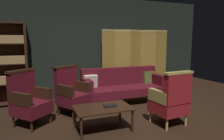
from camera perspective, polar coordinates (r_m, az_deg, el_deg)
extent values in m
plane|color=black|center=(4.04, 4.28, -14.98)|extent=(10.00, 10.00, 0.00)
cube|color=black|center=(6.02, -5.76, 6.28)|extent=(7.20, 0.10, 2.80)
cube|color=olive|center=(5.97, -0.94, 1.98)|extent=(0.45, 0.17, 1.90)
cube|color=tan|center=(5.95, -0.96, 10.83)|extent=(0.45, 0.17, 0.06)
cube|color=olive|center=(6.11, 2.92, 2.11)|extent=(0.43, 0.21, 1.90)
cube|color=tan|center=(6.09, 2.99, 10.75)|extent=(0.44, 0.22, 0.06)
cube|color=olive|center=(6.29, 6.48, 2.23)|extent=(0.44, 0.20, 1.90)
cube|color=tan|center=(6.26, 6.62, 10.63)|extent=(0.44, 0.20, 0.06)
cube|color=olive|center=(6.46, 9.85, 2.32)|extent=(0.41, 0.26, 1.90)
cube|color=tan|center=(6.44, 10.05, 10.49)|extent=(0.42, 0.27, 0.06)
cube|color=olive|center=(6.64, 13.23, 2.37)|extent=(0.45, 0.14, 1.90)
cube|color=tan|center=(6.62, 13.49, 10.32)|extent=(0.46, 0.15, 0.06)
cube|color=black|center=(5.56, -22.38, 1.70)|extent=(0.06, 0.32, 2.05)
cube|color=black|center=(5.73, -26.55, 1.63)|extent=(0.90, 0.02, 2.05)
cube|color=black|center=(5.76, -26.08, -8.11)|extent=(0.86, 0.30, 0.02)
cube|color=black|center=(5.65, -26.38, -3.39)|extent=(0.86, 0.30, 0.02)
cube|color=#9E7A47|center=(5.61, -26.47, -2.38)|extent=(0.78, 0.22, 0.19)
cube|color=black|center=(5.58, -26.69, 1.48)|extent=(0.86, 0.30, 0.02)
cube|color=#9E7A47|center=(5.55, -26.77, 2.52)|extent=(0.78, 0.22, 0.18)
cube|color=black|center=(5.55, -27.00, 6.43)|extent=(0.86, 0.30, 0.02)
cube|color=#9E7A47|center=(5.53, -27.09, 7.53)|extent=(0.78, 0.22, 0.19)
cube|color=black|center=(5.57, -27.32, 11.39)|extent=(0.86, 0.30, 0.02)
cylinder|color=black|center=(4.79, -5.63, -9.85)|extent=(0.07, 0.07, 0.22)
cylinder|color=black|center=(5.59, 13.63, -7.44)|extent=(0.07, 0.07, 0.22)
cylinder|color=black|center=(5.35, -7.40, -7.98)|extent=(0.07, 0.07, 0.22)
cylinder|color=black|center=(6.07, 10.37, -6.11)|extent=(0.07, 0.07, 0.22)
cube|color=#4C0F19|center=(5.33, 3.37, -5.66)|extent=(2.10, 0.76, 0.20)
cube|color=#4C0F19|center=(5.54, 2.06, -1.64)|extent=(2.10, 0.18, 0.46)
cube|color=#4C0F19|center=(4.95, -6.98, -4.01)|extent=(0.16, 0.68, 0.26)
cube|color=#4C0F19|center=(5.75, 12.31, -2.47)|extent=(0.16, 0.68, 0.26)
cube|color=beige|center=(5.18, -5.93, -3.25)|extent=(0.35, 0.19, 0.35)
cube|color=#4C5123|center=(5.83, 10.00, -2.06)|extent=(0.35, 0.18, 0.35)
cylinder|color=black|center=(3.43, -8.41, -15.74)|extent=(0.04, 0.04, 0.39)
cylinder|color=black|center=(3.72, 5.64, -13.78)|extent=(0.04, 0.04, 0.39)
cylinder|color=black|center=(3.93, -10.23, -12.69)|extent=(0.04, 0.04, 0.39)
cylinder|color=black|center=(4.18, 2.21, -11.27)|extent=(0.04, 0.04, 0.39)
cube|color=black|center=(3.72, -2.55, -10.33)|extent=(1.00, 0.64, 0.03)
cylinder|color=tan|center=(4.52, 15.22, -11.22)|extent=(0.04, 0.04, 0.22)
cylinder|color=tan|center=(4.23, 10.53, -12.39)|extent=(0.04, 0.04, 0.22)
cylinder|color=tan|center=(4.21, 19.57, -12.83)|extent=(0.04, 0.04, 0.22)
cylinder|color=tan|center=(3.91, 14.81, -14.30)|extent=(0.04, 0.04, 0.22)
cube|color=maroon|center=(4.14, 15.15, -9.66)|extent=(0.62, 0.62, 0.24)
cube|color=maroon|center=(3.88, 17.67, -4.98)|extent=(0.57, 0.18, 0.54)
cube|color=tan|center=(3.83, 17.85, -0.74)|extent=(0.61, 0.19, 0.04)
cube|color=tan|center=(4.24, 17.67, -6.11)|extent=(0.14, 0.51, 0.22)
cube|color=tan|center=(3.92, 12.67, -7.06)|extent=(0.14, 0.51, 0.22)
cylinder|color=black|center=(3.98, -21.19, -14.20)|extent=(0.04, 0.04, 0.22)
cylinder|color=black|center=(4.27, -16.51, -12.41)|extent=(0.04, 0.04, 0.22)
cylinder|color=black|center=(4.31, -25.40, -12.68)|extent=(0.04, 0.04, 0.22)
cylinder|color=black|center=(4.58, -20.79, -11.18)|extent=(0.04, 0.04, 0.22)
cube|color=#4C0F19|center=(4.21, -21.13, -9.64)|extent=(0.79, 0.79, 0.24)
cube|color=#4C0F19|center=(4.28, -23.47, -4.07)|extent=(0.50, 0.46, 0.54)
cube|color=black|center=(4.23, -23.69, -0.22)|extent=(0.53, 0.50, 0.04)
cube|color=black|center=(3.99, -23.86, -7.28)|extent=(0.40, 0.43, 0.22)
cube|color=black|center=(4.30, -18.91, -5.96)|extent=(0.40, 0.43, 0.22)
cylinder|color=black|center=(4.34, -10.62, -11.87)|extent=(0.04, 0.04, 0.22)
cylinder|color=black|center=(4.64, -6.35, -10.45)|extent=(0.04, 0.04, 0.22)
cylinder|color=black|center=(4.68, -14.48, -10.53)|extent=(0.04, 0.04, 0.22)
cylinder|color=black|center=(4.96, -10.26, -9.33)|extent=(0.04, 0.04, 0.22)
cube|color=#4C0F19|center=(4.58, -10.50, -7.78)|extent=(0.77, 0.77, 0.24)
cube|color=#4C0F19|center=(4.66, -12.53, -2.64)|extent=(0.54, 0.39, 0.54)
cube|color=black|center=(4.62, -12.64, 0.89)|extent=(0.58, 0.42, 0.04)
cube|color=black|center=(4.37, -12.91, -5.50)|extent=(0.34, 0.47, 0.22)
cube|color=black|center=(4.69, -8.40, -4.48)|extent=(0.34, 0.47, 0.22)
cylinder|color=brown|center=(5.38, -12.02, -7.66)|extent=(0.28, 0.28, 0.28)
ellipsoid|color=#193D19|center=(5.30, -12.13, -4.04)|extent=(0.46, 0.46, 0.53)
cube|color=black|center=(3.75, -0.53, -9.74)|extent=(0.23, 0.16, 0.03)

